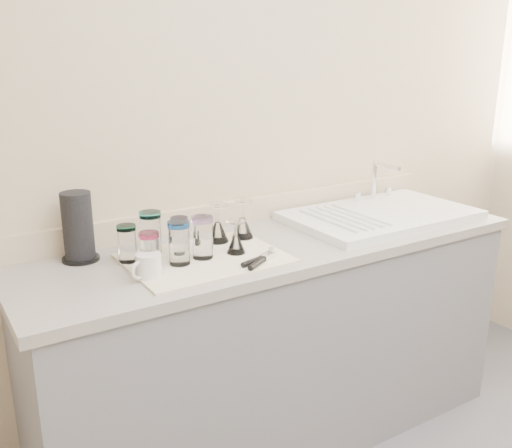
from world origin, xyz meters
TOP-DOWN VIEW (x-y plane):
  - counter_unit at (0.00, 1.20)m, footprint 2.06×0.62m
  - sink_unit at (0.55, 1.20)m, footprint 0.82×0.50m
  - dish_towel at (-0.35, 1.16)m, footprint 0.55×0.42m
  - tumbler_teal at (-0.59, 1.26)m, footprint 0.07×0.07m
  - tumbler_cyan at (-0.49, 1.30)m, footprint 0.08×0.08m
  - tumbler_purple at (-0.39, 1.26)m, footprint 0.07×0.07m
  - tumbler_magenta at (-0.56, 1.14)m, footprint 0.07×0.07m
  - tumbler_blue at (-0.45, 1.14)m, footprint 0.08×0.08m
  - tumbler_lavender at (-0.35, 1.16)m, footprint 0.08×0.08m
  - goblet_back_left at (-0.22, 1.29)m, footprint 0.08×0.08m
  - goblet_back_right at (-0.12, 1.28)m, footprint 0.09×0.09m
  - goblet_front_left at (-0.23, 1.14)m, footprint 0.07×0.07m
  - can_opener at (-0.21, 1.01)m, footprint 0.16×0.11m
  - white_mug at (-0.59, 1.09)m, footprint 0.13×0.11m
  - paper_towel_roll at (-0.73, 1.39)m, footprint 0.13×0.13m

SIDE VIEW (x-z plane):
  - counter_unit at x=0.00m, z-range 0.00..0.90m
  - dish_towel at x=-0.35m, z-range 0.90..0.91m
  - can_opener at x=-0.21m, z-range 0.91..0.93m
  - sink_unit at x=0.55m, z-range 0.81..1.03m
  - white_mug at x=-0.59m, z-range 0.90..0.99m
  - goblet_front_left at x=-0.23m, z-range 0.89..1.01m
  - goblet_back_left at x=-0.22m, z-range 0.88..1.03m
  - goblet_back_right at x=-0.12m, z-range 0.88..1.04m
  - tumbler_purple at x=-0.39m, z-range 0.91..1.04m
  - tumbler_teal at x=-0.59m, z-range 0.91..1.04m
  - tumbler_magenta at x=-0.56m, z-range 0.91..1.04m
  - tumbler_lavender at x=-0.35m, z-range 0.91..1.06m
  - tumbler_blue at x=-0.45m, z-range 0.91..1.06m
  - tumbler_cyan at x=-0.49m, z-range 0.91..1.07m
  - paper_towel_roll at x=-0.73m, z-range 0.90..1.15m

